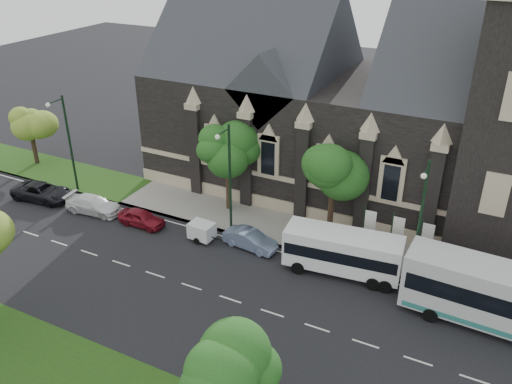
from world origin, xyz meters
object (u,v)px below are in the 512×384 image
Objects in this scene: tree_walk_left at (231,147)px; tree_walk_far at (31,121)px; car_far_red at (141,218)px; street_lamp_near at (420,217)px; banner_flag_right at (424,240)px; shuttle_bus at (343,251)px; tree_park_east at (248,380)px; box_trailer at (202,231)px; car_far_black at (42,192)px; banner_flag_left at (367,227)px; banner_flag_center at (395,233)px; street_lamp_far at (67,139)px; car_far_white at (94,205)px; street_lamp_mid at (228,175)px; tree_walk_right at (338,166)px; sedan at (250,240)px.

tree_walk_left reaches higher than tree_walk_far.
tree_walk_left is 9.21m from car_far_red.
tree_walk_far is at bearing 175.34° from street_lamp_near.
street_lamp_near reaches higher than tree_walk_left.
tree_walk_left is 16.52m from banner_flag_right.
shuttle_bus is (-4.83, -2.84, -0.61)m from banner_flag_right.
box_trailer is at bearing 128.46° from tree_park_east.
street_lamp_near is at bearing -12.87° from tree_walk_left.
banner_flag_left is at bearing -88.30° from car_far_black.
tree_park_east is 18.58m from banner_flag_center.
street_lamp_far is 1.83× the size of car_far_white.
street_lamp_near reaches higher than shuttle_bus.
banner_flag_left and banner_flag_center have the same top height.
car_far_red is 10.60m from car_far_black.
street_lamp_mid is at bearing -7.37° from tree_walk_far.
car_far_black is (-29.87, -4.29, -1.63)m from banner_flag_center.
street_lamp_near is 5.72m from shuttle_bus.
box_trailer is (-1.48, -1.74, -4.30)m from street_lamp_mid.
tree_park_east is 30.90m from street_lamp_far.
tree_walk_right is at bearing 8.86° from street_lamp_far.
tree_park_east is at bearing -32.10° from street_lamp_far.
tree_park_east reaches higher than car_far_red.
street_lamp_far is at bearing -171.14° from tree_walk_right.
street_lamp_mid reaches higher than box_trailer.
car_far_white is at bearing -171.23° from banner_flag_right.
street_lamp_mid is 2.25× the size of banner_flag_center.
street_lamp_mid is at bearing -63.53° from tree_walk_left.
car_far_black is (-10.60, -0.31, 0.08)m from car_far_red.
car_far_black is (-17.58, -2.38, -4.36)m from street_lamp_mid.
banner_flag_left is 0.74× the size of car_far_black.
car_far_white reaches higher than sedan.
banner_flag_right is 21.71m from car_far_red.
tree_walk_far is 1.57× the size of banner_flag_center.
banner_flag_center is at bearing -1.86° from tree_walk_far.
street_lamp_far reaches higher than box_trailer.
sedan is (-7.84, 15.37, -3.92)m from tree_park_east.
street_lamp_far is at bearing -176.40° from banner_flag_right.
shuttle_bus is at bearing -83.06° from sedan.
tree_walk_left is 12.66m from banner_flag_left.
tree_walk_right is at bearing 0.06° from tree_walk_left.
tree_walk_left is 1.93× the size of car_far_red.
sedan is 9.38m from car_far_red.
street_lamp_near is 31.97m from car_far_black.
car_far_black is at bearing -159.22° from tree_walk_left.
tree_walk_right reaches higher than banner_flag_left.
tree_park_east is 18.46m from banner_flag_left.
tree_park_east reaches higher than car_far_black.
tree_park_east reaches higher than sedan.
street_lamp_mid is 5.10m from sedan.
tree_park_east reaches higher than shuttle_bus.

